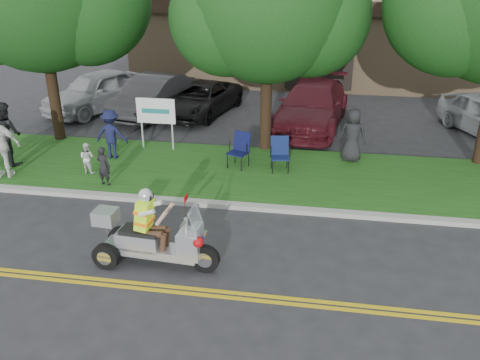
% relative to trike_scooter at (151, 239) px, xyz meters
% --- Properties ---
extents(ground, '(120.00, 120.00, 0.00)m').
position_rel_trike_scooter_xyz_m(ground, '(1.01, -0.28, -0.60)').
color(ground, '#28282B').
rests_on(ground, ground).
extents(centerline_near, '(60.00, 0.10, 0.01)m').
position_rel_trike_scooter_xyz_m(centerline_near, '(1.01, -0.86, -0.59)').
color(centerline_near, gold).
rests_on(centerline_near, ground).
extents(centerline_far, '(60.00, 0.10, 0.01)m').
position_rel_trike_scooter_xyz_m(centerline_far, '(1.01, -0.70, -0.59)').
color(centerline_far, gold).
rests_on(centerline_far, ground).
extents(curb, '(60.00, 0.25, 0.12)m').
position_rel_trike_scooter_xyz_m(curb, '(1.01, 2.77, -0.54)').
color(curb, '#A8A89E').
rests_on(curb, ground).
extents(grass_verge, '(60.00, 4.00, 0.10)m').
position_rel_trike_scooter_xyz_m(grass_verge, '(1.01, 4.92, -0.54)').
color(grass_verge, '#1E4813').
rests_on(grass_verge, ground).
extents(commercial_building, '(18.00, 8.20, 4.00)m').
position_rel_trike_scooter_xyz_m(commercial_building, '(3.01, 18.70, 1.41)').
color(commercial_building, '#9E7F5B').
rests_on(commercial_building, ground).
extents(tree_mid, '(5.88, 4.80, 7.05)m').
position_rel_trike_scooter_xyz_m(tree_mid, '(1.56, 6.96, 3.84)').
color(tree_mid, '#332114').
rests_on(tree_mid, ground).
extents(business_sign, '(1.25, 0.06, 1.75)m').
position_rel_trike_scooter_xyz_m(business_sign, '(-1.89, 6.32, 0.66)').
color(business_sign, silver).
rests_on(business_sign, ground).
extents(trike_scooter, '(2.62, 0.90, 1.71)m').
position_rel_trike_scooter_xyz_m(trike_scooter, '(0.00, 0.00, 0.00)').
color(trike_scooter, black).
rests_on(trike_scooter, ground).
extents(lawn_chair_a, '(0.70, 0.71, 1.02)m').
position_rel_trike_scooter_xyz_m(lawn_chair_a, '(0.96, 5.29, 0.08)').
color(lawn_chair_a, black).
rests_on(lawn_chair_a, grass_verge).
extents(lawn_chair_b, '(0.60, 0.62, 0.99)m').
position_rel_trike_scooter_xyz_m(lawn_chair_b, '(2.13, 5.19, 0.06)').
color(lawn_chair_b, black).
rests_on(lawn_chair_b, grass_verge).
extents(spectator_adult_mid, '(1.12, 1.02, 1.87)m').
position_rel_trike_scooter_xyz_m(spectator_adult_mid, '(-5.86, 4.40, 0.44)').
color(spectator_adult_mid, black).
rests_on(spectator_adult_mid, grass_verge).
extents(spectator_adult_right, '(1.18, 0.64, 1.90)m').
position_rel_trike_scooter_xyz_m(spectator_adult_right, '(-5.43, 3.43, 0.46)').
color(spectator_adult_right, white).
rests_on(spectator_adult_right, grass_verge).
extents(spectator_chair_a, '(0.99, 0.58, 1.52)m').
position_rel_trike_scooter_xyz_m(spectator_chair_a, '(-2.99, 5.30, 0.27)').
color(spectator_chair_a, '#15193D').
rests_on(spectator_chair_a, grass_verge).
extents(spectator_chair_b, '(0.86, 0.63, 1.61)m').
position_rel_trike_scooter_xyz_m(spectator_chair_b, '(4.21, 6.25, 0.31)').
color(spectator_chair_b, black).
rests_on(spectator_chair_b, grass_verge).
extents(child_left, '(0.45, 0.35, 1.09)m').
position_rel_trike_scooter_xyz_m(child_left, '(-2.44, 3.37, 0.05)').
color(child_left, black).
rests_on(child_left, grass_verge).
extents(child_right, '(0.50, 0.42, 0.89)m').
position_rel_trike_scooter_xyz_m(child_right, '(-3.25, 4.09, -0.05)').
color(child_right, silver).
rests_on(child_right, grass_verge).
extents(parked_car_far_left, '(3.62, 5.07, 1.60)m').
position_rel_trike_scooter_xyz_m(parked_car_far_left, '(-5.73, 10.47, 0.20)').
color(parked_car_far_left, '#A7A8AE').
rests_on(parked_car_far_left, ground).
extents(parked_car_left, '(2.47, 4.76, 1.50)m').
position_rel_trike_scooter_xyz_m(parked_car_left, '(-3.37, 10.33, 0.15)').
color(parked_car_left, '#2A2A2C').
rests_on(parked_car_left, ground).
extents(parked_car_mid, '(3.00, 4.75, 1.22)m').
position_rel_trike_scooter_xyz_m(parked_car_mid, '(-1.49, 10.63, 0.01)').
color(parked_car_mid, black).
rests_on(parked_car_mid, ground).
extents(parked_car_right, '(2.96, 5.71, 1.58)m').
position_rel_trike_scooter_xyz_m(parked_car_right, '(2.88, 9.73, 0.19)').
color(parked_car_right, '#52131C').
rests_on(parked_car_right, ground).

